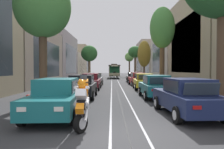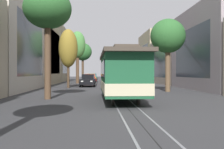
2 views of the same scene
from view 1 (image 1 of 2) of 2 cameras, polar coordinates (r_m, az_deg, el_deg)
name	(u,v)px [view 1 (image 1 of 2)]	position (r m, az deg, el deg)	size (l,w,h in m)	color
ground_plane	(114,82)	(33.00, 0.66, -2.02)	(169.11, 169.11, 0.00)	#38383A
trolley_track_rails	(114,80)	(37.76, 0.55, -1.58)	(1.14, 75.64, 0.01)	gray
building_facade_left	(59,58)	(39.81, -14.85, 4.62)	(5.54, 67.34, 10.04)	tan
building_facade_right	(173,52)	(37.53, 17.09, 6.05)	(5.76, 67.34, 10.89)	tan
parked_car_teal_near_left	(56,98)	(8.62, -15.59, -6.35)	(2.12, 4.41, 1.58)	#196B70
parked_car_black_second_left	(81,86)	(14.15, -8.79, -3.31)	(2.01, 4.36, 1.58)	black
parked_car_maroon_mid_left	(90,81)	(20.04, -6.28, -1.93)	(2.00, 4.36, 1.58)	maroon
parked_car_grey_fourth_left	(94,79)	(24.90, -5.13, -1.28)	(2.01, 4.36, 1.58)	slate
parked_car_navy_near_right	(186,97)	(9.09, 20.33, -5.98)	(2.13, 4.42, 1.58)	#19234C
parked_car_teal_second_right	(155,86)	(14.17, 12.17, -3.32)	(2.01, 4.36, 1.58)	#196B70
parked_car_yellow_mid_right	(143,81)	(20.08, 8.86, -1.93)	(2.11, 4.41, 1.58)	gold
parked_car_red_fourth_right	(137,79)	(25.30, 7.13, -1.25)	(2.15, 4.42, 1.58)	red
parked_car_black_fifth_right	(132,77)	(31.19, 5.77, -0.75)	(2.11, 4.41, 1.58)	black
street_tree_kerb_left_near	(42,8)	(13.43, -19.33, 17.40)	(3.42, 3.04, 7.62)	brown
street_tree_kerb_left_second	(89,54)	(40.58, -6.69, 5.87)	(3.27, 3.09, 6.83)	brown
street_tree_kerb_right_second	(162,29)	(22.47, 13.96, 12.37)	(2.64, 2.30, 8.65)	brown
street_tree_kerb_right_mid	(144,54)	(34.36, 8.98, 5.79)	(2.20, 2.28, 6.87)	#4C3826
street_tree_kerb_right_fourth	(134,52)	(46.84, 6.42, 6.29)	(3.22, 3.34, 7.44)	brown
street_tree_kerb_right_far	(129,57)	(58.49, 4.81, 4.86)	(2.63, 2.48, 7.00)	#4C3826
cable_car_trolley	(113,71)	(47.62, 0.40, 1.02)	(2.68, 9.15, 3.28)	#1E5B38
motorcycle_with_rider	(82,100)	(6.72, -8.64, -7.33)	(0.52, 1.87, 1.78)	black
fire_hydrant	(27,104)	(9.80, -23.00, -7.70)	(0.40, 0.22, 0.84)	red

